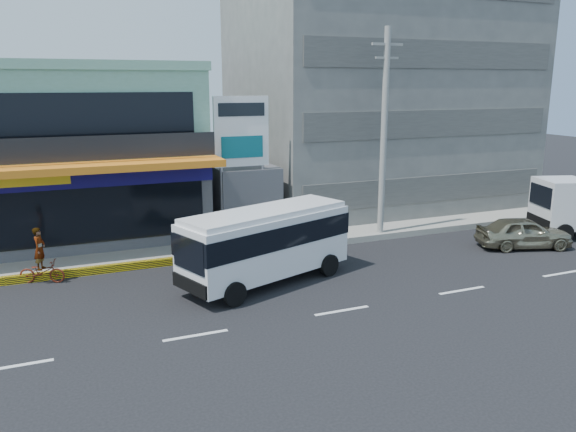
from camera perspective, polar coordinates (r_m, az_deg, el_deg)
The scene contains 11 objects.
ground at distance 19.24m, azimuth 5.50°, elevation -9.57°, with size 120.00×120.00×0.00m, color black.
sidewalk at distance 29.39m, azimuth 5.52°, elevation -1.13°, with size 70.00×5.00×0.30m, color gray.
shop_building at distance 29.77m, azimuth -21.57°, elevation 5.73°, with size 12.40×11.70×8.00m.
concrete_building at distance 35.72m, azimuth 8.84°, elevation 12.46°, with size 16.00×12.00×14.00m, color slate.
gap_structure at distance 29.43m, azimuth -5.36°, elevation 2.09°, with size 3.00×6.00×3.50m, color #48484D.
satellite_dish at distance 28.18m, azimuth -4.84°, elevation 5.37°, with size 1.50×1.50×0.15m, color slate.
billboard at distance 26.16m, azimuth -4.75°, elevation 7.73°, with size 2.60×0.18×6.90m.
utility_pole_near at distance 27.24m, azimuth 9.72°, elevation 8.28°, with size 1.60×0.30×10.00m.
minibus at distance 21.23m, azimuth -2.25°, elevation -2.39°, with size 7.20×4.41×2.87m.
sedan at distance 28.19m, azimuth 22.83°, elevation -1.56°, with size 1.71×4.25×1.45m, color #9D9678.
motorcycle_rider at distance 23.43m, azimuth -23.78°, elevation -4.56°, with size 1.81×1.16×2.19m.
Camera 1 is at (-8.39, -15.62, 7.48)m, focal length 35.00 mm.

